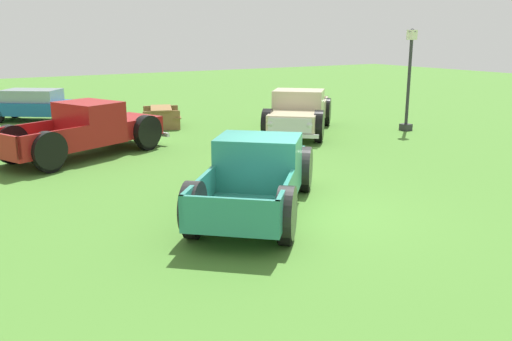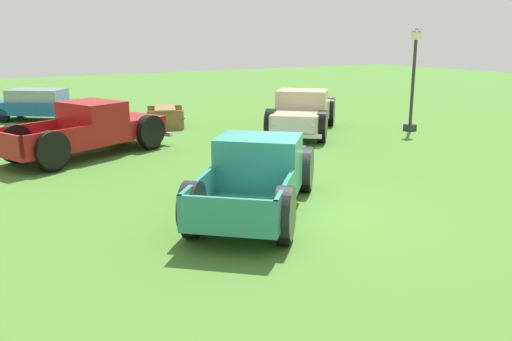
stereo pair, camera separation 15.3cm
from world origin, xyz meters
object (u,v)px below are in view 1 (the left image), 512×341
at_px(pickup_truck_behind_right, 298,113).
at_px(sedan_distant_a, 35,104).
at_px(picnic_table, 161,115).
at_px(lamp_post_near, 409,78).
at_px(pickup_truck_behind_left, 92,129).
at_px(pickup_truck_foreground, 259,173).

relative_size(pickup_truck_behind_right, sedan_distant_a, 1.24).
distance_m(pickup_truck_behind_right, picnic_table, 5.56).
height_order(sedan_distant_a, picnic_table, sedan_distant_a).
relative_size(lamp_post_near, picnic_table, 1.73).
bearing_deg(pickup_truck_behind_right, pickup_truck_behind_left, 176.15).
xyz_separation_m(pickup_truck_foreground, picnic_table, (2.10, 10.77, -0.25)).
bearing_deg(pickup_truck_behind_right, pickup_truck_foreground, -131.23).
height_order(pickup_truck_behind_right, picnic_table, pickup_truck_behind_right).
bearing_deg(lamp_post_near, pickup_truck_foreground, -152.54).
xyz_separation_m(pickup_truck_foreground, pickup_truck_behind_left, (-1.61, 7.12, 0.04)).
relative_size(pickup_truck_foreground, pickup_truck_behind_right, 0.97).
bearing_deg(pickup_truck_behind_left, sedan_distant_a, 91.84).
relative_size(pickup_truck_foreground, pickup_truck_behind_left, 0.88).
height_order(pickup_truck_behind_left, picnic_table, pickup_truck_behind_left).
bearing_deg(pickup_truck_foreground, pickup_truck_behind_right, 48.77).
bearing_deg(lamp_post_near, picnic_table, 143.70).
distance_m(pickup_truck_behind_right, sedan_distant_a, 11.37).
bearing_deg(pickup_truck_behind_left, lamp_post_near, -10.03).
bearing_deg(pickup_truck_foreground, picnic_table, 78.94).
bearing_deg(lamp_post_near, sedan_distant_a, 139.66).
bearing_deg(lamp_post_near, pickup_truck_behind_right, 159.20).
bearing_deg(sedan_distant_a, pickup_truck_foreground, -82.92).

